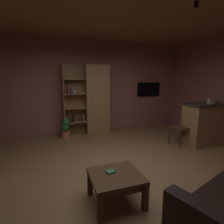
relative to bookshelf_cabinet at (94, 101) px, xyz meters
The scene contains 12 objects.
floor 2.76m from the bookshelf_cabinet, 93.95° to the right, with size 6.60×5.58×0.02m, color olive.
wall_back 0.52m from the bookshelf_cabinet, 122.79° to the left, with size 6.72×0.06×2.88m, color #9E5B56.
window_pane_back 0.56m from the bookshelf_cabinet, 149.75° to the left, with size 0.70×0.01×0.93m, color white.
bookshelf_cabinet is the anchor object (origin of this frame).
kitchen_bar_counter 3.30m from the bookshelf_cabinet, 35.05° to the right, with size 1.51×0.61×1.07m.
tissue_box 3.19m from the bookshelf_cabinet, 37.04° to the right, with size 0.12×0.12×0.11m, color #BFB299.
coffee_table 3.34m from the bookshelf_cabinet, 98.82° to the right, with size 0.67×0.62×0.41m.
table_book_0 3.26m from the bookshelf_cabinet, 99.87° to the right, with size 0.11×0.10×0.02m, color #387247.
dining_chair 2.62m from the bookshelf_cabinet, 42.02° to the right, with size 0.46×0.46×0.92m.
potted_floor_plant 1.18m from the bookshelf_cabinet, behind, with size 0.28×0.27×0.56m.
wall_mounted_tv 2.06m from the bookshelf_cabinet, ahead, with size 0.87×0.06×0.49m.
track_light_spot_3 3.49m from the bookshelf_cabinet, 70.92° to the right, with size 0.07×0.07×0.09m, color black.
Camera 1 is at (-1.08, -2.68, 1.63)m, focal length 28.08 mm.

